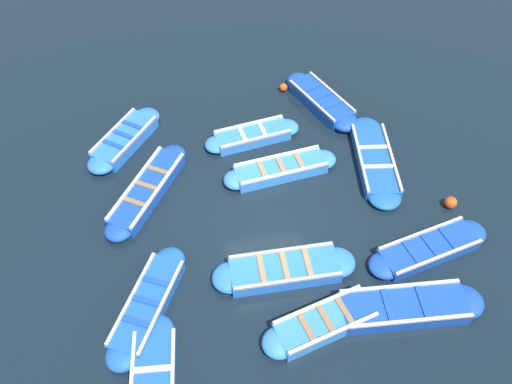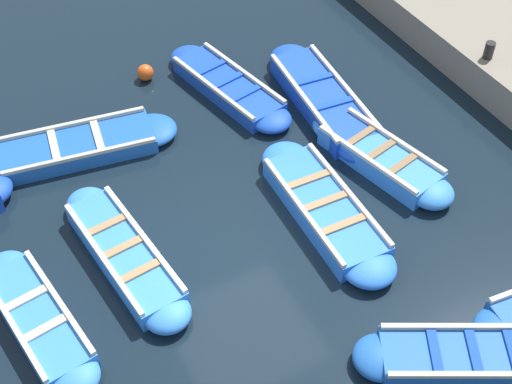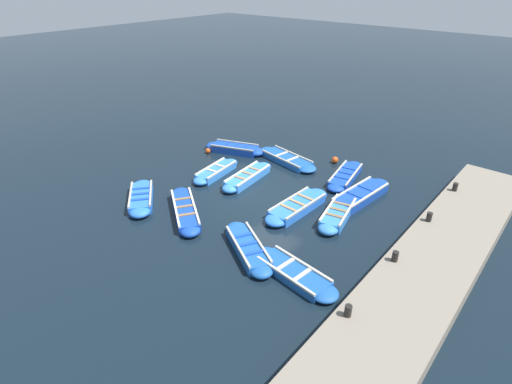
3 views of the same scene
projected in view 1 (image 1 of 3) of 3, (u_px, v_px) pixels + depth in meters
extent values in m
plane|color=black|center=(271.00, 223.00, 13.80)|extent=(120.00, 120.00, 0.00)
cube|color=#1947B7|center=(321.00, 101.00, 16.86)|extent=(2.69, 1.78, 0.38)
ellipsoid|color=#1947B7|center=(299.00, 81.00, 17.54)|extent=(1.14, 1.12, 0.38)
ellipsoid|color=#1947B7|center=(345.00, 122.00, 16.18)|extent=(1.14, 1.12, 0.38)
cube|color=#B2AD9E|center=(312.00, 100.00, 16.54)|extent=(2.33, 0.97, 0.07)
cube|color=#B2AD9E|center=(332.00, 91.00, 16.84)|extent=(2.33, 0.97, 0.07)
cube|color=#1947B7|center=(312.00, 88.00, 16.99)|extent=(0.43, 0.82, 0.04)
cube|color=#1947B7|center=(322.00, 96.00, 16.70)|extent=(0.43, 0.82, 0.04)
cube|color=#1947B7|center=(332.00, 105.00, 16.41)|extent=(0.43, 0.82, 0.04)
cube|color=#3884E0|center=(325.00, 323.00, 11.71)|extent=(1.38, 2.52, 0.37)
ellipsoid|color=#3884E0|center=(279.00, 343.00, 11.40)|extent=(0.96, 0.98, 0.37)
ellipsoid|color=#3884E0|center=(368.00, 304.00, 12.03)|extent=(0.96, 0.98, 0.37)
cube|color=beige|center=(334.00, 333.00, 11.32)|extent=(0.60, 2.29, 0.07)
cube|color=beige|center=(318.00, 304.00, 11.77)|extent=(0.60, 2.29, 0.07)
cube|color=olive|center=(306.00, 327.00, 11.42)|extent=(0.77, 0.31, 0.04)
cube|color=olive|center=(326.00, 319.00, 11.56)|extent=(0.77, 0.31, 0.04)
cube|color=olive|center=(345.00, 310.00, 11.69)|extent=(0.77, 0.31, 0.04)
cube|color=#1E59AD|center=(148.00, 305.00, 12.03)|extent=(2.70, 2.01, 0.34)
ellipsoid|color=#1E59AD|center=(170.00, 261.00, 12.83)|extent=(1.10, 1.09, 0.34)
ellipsoid|color=#1E59AD|center=(123.00, 355.00, 11.23)|extent=(1.10, 1.09, 0.34)
cube|color=#B2AD9E|center=(131.00, 296.00, 11.95)|extent=(2.28, 1.29, 0.07)
cube|color=#B2AD9E|center=(161.00, 305.00, 11.80)|extent=(2.28, 1.29, 0.07)
cube|color=#1947B7|center=(156.00, 282.00, 12.22)|extent=(0.49, 0.73, 0.04)
cube|color=#1947B7|center=(146.00, 301.00, 11.88)|extent=(0.49, 0.73, 0.04)
cube|color=#1947B7|center=(136.00, 322.00, 11.54)|extent=(0.49, 0.73, 0.04)
cube|color=#3884E0|center=(281.00, 169.00, 14.87)|extent=(1.11, 2.81, 0.35)
ellipsoid|color=#3884E0|center=(237.00, 180.00, 14.60)|extent=(0.83, 0.85, 0.35)
ellipsoid|color=#3884E0|center=(323.00, 159.00, 15.13)|extent=(0.83, 0.85, 0.35)
cube|color=silver|center=(285.00, 173.00, 14.48)|extent=(0.36, 2.67, 0.07)
cube|color=silver|center=(277.00, 156.00, 14.93)|extent=(0.36, 2.67, 0.07)
cube|color=#9E7A51|center=(262.00, 169.00, 14.60)|extent=(0.73, 0.22, 0.04)
cube|color=#9E7A51|center=(281.00, 165.00, 14.71)|extent=(0.73, 0.22, 0.04)
cube|color=#9E7A51|center=(299.00, 161.00, 14.83)|extent=(0.73, 0.22, 0.04)
cube|color=#1947B7|center=(428.00, 249.00, 13.08)|extent=(1.40, 2.80, 0.31)
ellipsoid|color=#1947B7|center=(385.00, 266.00, 12.75)|extent=(0.97, 0.99, 0.31)
ellipsoid|color=#1947B7|center=(470.00, 233.00, 13.41)|extent=(0.97, 0.99, 0.31)
cube|color=#B2AD9E|center=(440.00, 257.00, 12.70)|extent=(0.60, 2.59, 0.07)
cube|color=#B2AD9E|center=(421.00, 233.00, 13.18)|extent=(0.60, 2.59, 0.07)
cube|color=#1947B7|center=(412.00, 252.00, 12.81)|extent=(0.80, 0.29, 0.04)
cube|color=#1947B7|center=(430.00, 245.00, 12.95)|extent=(0.80, 0.29, 0.04)
cube|color=#1947B7|center=(448.00, 238.00, 13.09)|extent=(0.80, 0.29, 0.04)
cube|color=#3884E0|center=(252.00, 136.00, 15.81)|extent=(1.12, 2.43, 0.33)
ellipsoid|color=#3884E0|center=(217.00, 145.00, 15.56)|extent=(0.84, 0.86, 0.33)
ellipsoid|color=#3884E0|center=(287.00, 128.00, 16.06)|extent=(0.84, 0.86, 0.33)
cube|color=beige|center=(256.00, 139.00, 15.43)|extent=(0.40, 2.29, 0.07)
cube|color=beige|center=(249.00, 124.00, 15.87)|extent=(0.40, 2.29, 0.07)
cube|color=beige|center=(242.00, 134.00, 15.59)|extent=(0.72, 0.24, 0.04)
cube|color=beige|center=(262.00, 129.00, 15.73)|extent=(0.72, 0.24, 0.04)
cube|color=#1947B7|center=(148.00, 190.00, 14.35)|extent=(3.01, 2.39, 0.35)
ellipsoid|color=#1947B7|center=(173.00, 155.00, 15.26)|extent=(1.10, 1.09, 0.35)
ellipsoid|color=#1947B7|center=(119.00, 230.00, 13.44)|extent=(1.10, 1.09, 0.35)
cube|color=silver|center=(135.00, 181.00, 14.28)|extent=(2.53, 1.72, 0.07)
cube|color=silver|center=(158.00, 189.00, 14.09)|extent=(2.53, 1.72, 0.07)
cube|color=olive|center=(158.00, 170.00, 14.58)|extent=(0.53, 0.70, 0.04)
cube|color=olive|center=(146.00, 186.00, 14.20)|extent=(0.53, 0.70, 0.04)
cube|color=olive|center=(135.00, 202.00, 13.81)|extent=(0.53, 0.70, 0.04)
cube|color=blue|center=(125.00, 140.00, 15.67)|extent=(2.40, 2.16, 0.38)
ellipsoid|color=blue|center=(146.00, 117.00, 16.34)|extent=(1.22, 1.22, 0.38)
ellipsoid|color=blue|center=(102.00, 164.00, 15.01)|extent=(1.22, 1.22, 0.38)
cube|color=#B2AD9E|center=(113.00, 130.00, 15.62)|extent=(1.84, 1.47, 0.07)
cube|color=#B2AD9E|center=(135.00, 139.00, 15.38)|extent=(1.84, 1.47, 0.07)
cube|color=#1947B7|center=(133.00, 125.00, 15.79)|extent=(0.62, 0.73, 0.04)
cube|color=#1947B7|center=(124.00, 135.00, 15.51)|extent=(0.62, 0.73, 0.04)
cube|color=#1947B7|center=(114.00, 145.00, 15.23)|extent=(0.62, 0.73, 0.04)
cube|color=#1E59AD|center=(375.00, 160.00, 15.15)|extent=(2.99, 1.48, 0.29)
ellipsoid|color=#1E59AD|center=(366.00, 128.00, 16.07)|extent=(1.12, 1.09, 0.29)
ellipsoid|color=#1E59AD|center=(384.00, 197.00, 14.23)|extent=(1.12, 1.09, 0.29)
cube|color=#B2AD9E|center=(360.00, 157.00, 15.00)|extent=(2.79, 0.53, 0.07)
cube|color=#B2AD9E|center=(392.00, 156.00, 15.02)|extent=(2.79, 0.53, 0.07)
cube|color=beige|center=(373.00, 147.00, 15.28)|extent=(0.28, 0.92, 0.04)
cube|color=beige|center=(378.00, 166.00, 14.76)|extent=(0.28, 0.92, 0.04)
ellipsoid|color=#1E59AD|center=(155.00, 333.00, 11.60)|extent=(1.01, 0.98, 0.28)
cube|color=beige|center=(172.00, 384.00, 10.67)|extent=(2.51, 0.36, 0.07)
cube|color=beige|center=(153.00, 369.00, 10.89)|extent=(0.23, 0.86, 0.04)
cube|color=blue|center=(284.00, 270.00, 12.64)|extent=(1.09, 2.80, 0.36)
ellipsoid|color=blue|center=(230.00, 278.00, 12.50)|extent=(0.94, 0.97, 0.36)
ellipsoid|color=blue|center=(337.00, 262.00, 12.78)|extent=(0.94, 0.97, 0.36)
cube|color=#B2AD9E|center=(288.00, 281.00, 12.19)|extent=(0.18, 2.71, 0.07)
cube|color=#B2AD9E|center=(281.00, 250.00, 12.76)|extent=(0.18, 2.71, 0.07)
cube|color=#9E7A51|center=(262.00, 269.00, 12.43)|extent=(0.87, 0.17, 0.04)
cube|color=#9E7A51|center=(285.00, 266.00, 12.49)|extent=(0.87, 0.17, 0.04)
cube|color=#9E7A51|center=(308.00, 262.00, 12.55)|extent=(0.87, 0.17, 0.04)
cube|color=#1947B7|center=(403.00, 307.00, 11.96)|extent=(1.28, 3.11, 0.37)
ellipsoid|color=#1947B7|center=(341.00, 313.00, 11.86)|extent=(1.00, 1.03, 0.37)
ellipsoid|color=#1947B7|center=(464.00, 302.00, 12.06)|extent=(1.00, 1.03, 0.37)
cube|color=beige|center=(411.00, 321.00, 11.50)|extent=(0.37, 2.96, 0.07)
cube|color=beige|center=(400.00, 286.00, 12.09)|extent=(0.37, 2.96, 0.07)
cube|color=#1947B7|center=(388.00, 305.00, 11.78)|extent=(0.88, 0.22, 0.04)
cube|color=#1947B7|center=(423.00, 302.00, 11.83)|extent=(0.88, 0.22, 0.04)
sphere|color=#E05119|center=(283.00, 87.00, 17.41)|extent=(0.29, 0.29, 0.29)
sphere|color=#E05119|center=(451.00, 202.00, 14.06)|extent=(0.35, 0.35, 0.35)
sphere|color=#E05119|center=(342.00, 269.00, 12.71)|extent=(0.26, 0.26, 0.26)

